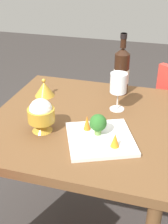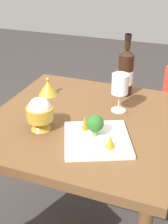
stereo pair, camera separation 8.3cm
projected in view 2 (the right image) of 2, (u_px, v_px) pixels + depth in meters
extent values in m
cube|color=brown|center=(84.00, 122.00, 1.30)|extent=(0.81, 0.81, 0.04)
cylinder|color=brown|center=(52.00, 136.00, 1.87)|extent=(0.05, 0.05, 0.71)
cylinder|color=brown|center=(162.00, 159.00, 1.66)|extent=(0.05, 0.05, 0.71)
cylinder|color=black|center=(159.00, 160.00, 1.88)|extent=(0.03, 0.03, 0.43)
cylinder|color=black|center=(125.00, 75.00, 1.46)|extent=(0.08, 0.07, 0.21)
cone|color=black|center=(127.00, 52.00, 1.40)|extent=(0.08, 0.07, 0.03)
cylinder|color=black|center=(128.00, 41.00, 1.38)|extent=(0.03, 0.03, 0.07)
cylinder|color=black|center=(128.00, 37.00, 1.37)|extent=(0.03, 0.03, 0.02)
cylinder|color=silver|center=(125.00, 77.00, 1.46)|extent=(0.08, 0.08, 0.07)
cylinder|color=white|center=(118.00, 110.00, 1.35)|extent=(0.07, 0.07, 0.00)
cylinder|color=white|center=(119.00, 102.00, 1.33)|extent=(0.01, 0.01, 0.08)
cylinder|color=white|center=(120.00, 84.00, 1.29)|extent=(0.08, 0.08, 0.09)
cone|color=gold|center=(41.00, 124.00, 1.21)|extent=(0.08, 0.08, 0.04)
cylinder|color=gold|center=(40.00, 113.00, 1.18)|extent=(0.11, 0.11, 0.05)
sphere|color=white|center=(39.00, 108.00, 1.17)|extent=(0.09, 0.09, 0.09)
cone|color=gold|center=(48.00, 88.00, 1.49)|extent=(0.10, 0.10, 0.07)
sphere|color=gold|center=(48.00, 79.00, 1.46)|extent=(0.02, 0.02, 0.02)
cube|color=white|center=(97.00, 139.00, 1.13)|extent=(0.33, 0.33, 0.02)
cylinder|color=#729E4C|center=(95.00, 131.00, 1.14)|extent=(0.03, 0.03, 0.03)
sphere|color=#2D6B28|center=(95.00, 123.00, 1.12)|extent=(0.07, 0.07, 0.07)
cone|color=orange|center=(85.00, 123.00, 1.17)|extent=(0.03, 0.03, 0.06)
cone|color=orange|center=(110.00, 141.00, 1.06)|extent=(0.03, 0.03, 0.05)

